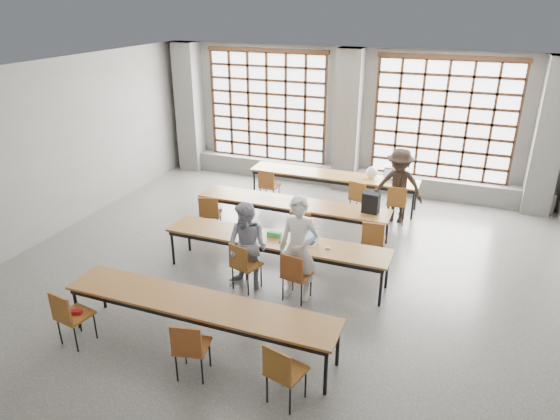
# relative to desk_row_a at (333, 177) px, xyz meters

# --- Properties ---
(floor) EXTENTS (11.00, 11.00, 0.00)m
(floor) POSITION_rel_desk_row_a_xyz_m (0.01, -4.06, -0.66)
(floor) COLOR #494946
(floor) RESTS_ON ground
(ceiling) EXTENTS (11.00, 11.00, 0.00)m
(ceiling) POSITION_rel_desk_row_a_xyz_m (0.01, -4.06, 2.84)
(ceiling) COLOR silver
(ceiling) RESTS_ON floor
(wall_back) EXTENTS (10.00, 0.00, 10.00)m
(wall_back) POSITION_rel_desk_row_a_xyz_m (0.01, 1.44, 1.09)
(wall_back) COLOR slate
(wall_back) RESTS_ON floor
(wall_left) EXTENTS (0.00, 11.00, 11.00)m
(wall_left) POSITION_rel_desk_row_a_xyz_m (-4.99, -4.06, 1.09)
(wall_left) COLOR slate
(wall_left) RESTS_ON floor
(column_left) EXTENTS (0.60, 0.55, 3.50)m
(column_left) POSITION_rel_desk_row_a_xyz_m (-4.49, 1.16, 1.09)
(column_left) COLOR #5D5D5A
(column_left) RESTS_ON floor
(column_mid) EXTENTS (0.60, 0.55, 3.50)m
(column_mid) POSITION_rel_desk_row_a_xyz_m (0.01, 1.16, 1.09)
(column_mid) COLOR #5D5D5A
(column_mid) RESTS_ON floor
(column_right) EXTENTS (0.60, 0.55, 3.50)m
(column_right) POSITION_rel_desk_row_a_xyz_m (4.51, 1.16, 1.09)
(column_right) COLOR #5D5D5A
(column_right) RESTS_ON floor
(window_left) EXTENTS (3.32, 0.12, 3.00)m
(window_left) POSITION_rel_desk_row_a_xyz_m (-2.24, 1.36, 1.24)
(window_left) COLOR white
(window_left) RESTS_ON wall_back
(window_right) EXTENTS (3.32, 0.12, 3.00)m
(window_right) POSITION_rel_desk_row_a_xyz_m (2.26, 1.36, 1.24)
(window_right) COLOR white
(window_right) RESTS_ON wall_back
(sill_ledge) EXTENTS (9.80, 0.35, 0.50)m
(sill_ledge) POSITION_rel_desk_row_a_xyz_m (0.01, 1.24, -0.41)
(sill_ledge) COLOR #5D5D5A
(sill_ledge) RESTS_ON floor
(desk_row_a) EXTENTS (4.00, 0.70, 0.73)m
(desk_row_a) POSITION_rel_desk_row_a_xyz_m (0.00, 0.00, 0.00)
(desk_row_a) COLOR brown
(desk_row_a) RESTS_ON floor
(desk_row_b) EXTENTS (4.00, 0.70, 0.73)m
(desk_row_b) POSITION_rel_desk_row_a_xyz_m (-0.32, -1.97, 0.00)
(desk_row_b) COLOR brown
(desk_row_b) RESTS_ON floor
(desk_row_c) EXTENTS (4.00, 0.70, 0.73)m
(desk_row_c) POSITION_rel_desk_row_a_xyz_m (-0.04, -3.67, 0.00)
(desk_row_c) COLOR brown
(desk_row_c) RESTS_ON floor
(desk_row_d) EXTENTS (4.00, 0.70, 0.73)m
(desk_row_d) POSITION_rel_desk_row_a_xyz_m (-0.31, -5.85, 0.00)
(desk_row_d) COLOR brown
(desk_row_d) RESTS_ON floor
(chair_back_left) EXTENTS (0.44, 0.44, 0.88)m
(chair_back_left) POSITION_rel_desk_row_a_xyz_m (-1.40, -0.63, -0.13)
(chair_back_left) COLOR maroon
(chair_back_left) RESTS_ON floor
(chair_back_mid) EXTENTS (0.51, 0.51, 0.88)m
(chair_back_mid) POSITION_rel_desk_row_a_xyz_m (0.78, -0.63, -0.13)
(chair_back_mid) COLOR brown
(chair_back_mid) RESTS_ON floor
(chair_back_right) EXTENTS (0.44, 0.45, 0.88)m
(chair_back_right) POSITION_rel_desk_row_a_xyz_m (1.60, -0.63, -0.13)
(chair_back_right) COLOR brown
(chair_back_right) RESTS_ON floor
(chair_mid_left) EXTENTS (0.53, 0.53, 0.88)m
(chair_mid_left) POSITION_rel_desk_row_a_xyz_m (-1.90, -2.60, -0.13)
(chair_mid_left) COLOR brown
(chair_mid_left) RESTS_ON floor
(chair_mid_centre) EXTENTS (0.46, 0.47, 0.88)m
(chair_mid_centre) POSITION_rel_desk_row_a_xyz_m (0.08, -2.60, -0.13)
(chair_mid_centre) COLOR brown
(chair_mid_centre) RESTS_ON floor
(chair_mid_right) EXTENTS (0.45, 0.46, 0.88)m
(chair_mid_right) POSITION_rel_desk_row_a_xyz_m (1.48, -2.60, -0.13)
(chair_mid_right) COLOR brown
(chair_mid_right) RESTS_ON floor
(chair_front_left) EXTENTS (0.52, 0.52, 0.88)m
(chair_front_left) POSITION_rel_desk_row_a_xyz_m (-0.36, -4.29, -0.13)
(chair_front_left) COLOR brown
(chair_front_left) RESTS_ON floor
(chair_front_right) EXTENTS (0.48, 0.48, 0.88)m
(chair_front_right) POSITION_rel_desk_row_a_xyz_m (0.55, -4.29, -0.13)
(chair_front_right) COLOR brown
(chair_front_right) RESTS_ON floor
(chair_near_left) EXTENTS (0.48, 0.48, 0.88)m
(chair_near_left) POSITION_rel_desk_row_a_xyz_m (-2.03, -6.48, -0.13)
(chair_near_left) COLOR brown
(chair_near_left) RESTS_ON floor
(chair_near_mid) EXTENTS (0.50, 0.50, 0.88)m
(chair_near_mid) POSITION_rel_desk_row_a_xyz_m (-0.10, -6.48, -0.13)
(chair_near_mid) COLOR brown
(chair_near_mid) RESTS_ON floor
(chair_near_right) EXTENTS (0.51, 0.51, 0.88)m
(chair_near_right) POSITION_rel_desk_row_a_xyz_m (1.17, -6.48, -0.13)
(chair_near_right) COLOR brown
(chair_near_right) RESTS_ON floor
(student_male) EXTENTS (0.66, 0.44, 1.79)m
(student_male) POSITION_rel_desk_row_a_xyz_m (0.56, -4.17, 0.23)
(student_male) COLOR silver
(student_male) RESTS_ON floor
(student_female) EXTENTS (0.83, 0.70, 1.54)m
(student_female) POSITION_rel_desk_row_a_xyz_m (-0.34, -4.17, 0.10)
(student_female) COLOR #172047
(student_female) RESTS_ON floor
(student_back) EXTENTS (1.11, 0.69, 1.66)m
(student_back) POSITION_rel_desk_row_a_xyz_m (1.60, -0.50, 0.16)
(student_back) COLOR black
(student_back) RESTS_ON floor
(laptop_front) EXTENTS (0.38, 0.33, 0.26)m
(laptop_front) POSITION_rel_desk_row_a_xyz_m (0.52, -3.56, 0.13)
(laptop_front) COLOR silver
(laptop_front) RESTS_ON desk_row_c
(laptop_back) EXTENTS (0.39, 0.34, 0.26)m
(laptop_back) POSITION_rel_desk_row_a_xyz_m (1.34, 0.11, 0.13)
(laptop_back) COLOR #B3B3B8
(laptop_back) RESTS_ON desk_row_a
(mouse) EXTENTS (0.11, 0.09, 0.04)m
(mouse) POSITION_rel_desk_row_a_xyz_m (0.91, -3.69, 0.08)
(mouse) COLOR silver
(mouse) RESTS_ON desk_row_c
(green_box) EXTENTS (0.25, 0.10, 0.09)m
(green_box) POSITION_rel_desk_row_a_xyz_m (-0.09, -3.59, 0.11)
(green_box) COLOR green
(green_box) RESTS_ON desk_row_c
(phone) EXTENTS (0.13, 0.06, 0.01)m
(phone) POSITION_rel_desk_row_a_xyz_m (0.14, -3.77, 0.07)
(phone) COLOR black
(phone) RESTS_ON desk_row_c
(paper_sheet_a) EXTENTS (0.34, 0.27, 0.00)m
(paper_sheet_a) POSITION_rel_desk_row_a_xyz_m (-0.92, -1.92, 0.07)
(paper_sheet_a) COLOR white
(paper_sheet_a) RESTS_ON desk_row_b
(paper_sheet_c) EXTENTS (0.35, 0.30, 0.00)m
(paper_sheet_c) POSITION_rel_desk_row_a_xyz_m (-0.22, -1.97, 0.07)
(paper_sheet_c) COLOR white
(paper_sheet_c) RESTS_ON desk_row_b
(backpack) EXTENTS (0.34, 0.24, 0.40)m
(backpack) POSITION_rel_desk_row_a_xyz_m (1.28, -1.92, 0.27)
(backpack) COLOR black
(backpack) RESTS_ON desk_row_b
(plastic_bag) EXTENTS (0.28, 0.23, 0.29)m
(plastic_bag) POSITION_rel_desk_row_a_xyz_m (0.90, 0.05, 0.21)
(plastic_bag) COLOR white
(plastic_bag) RESTS_ON desk_row_a
(red_pouch) EXTENTS (0.22, 0.15, 0.06)m
(red_pouch) POSITION_rel_desk_row_a_xyz_m (-2.01, -6.40, -0.16)
(red_pouch) COLOR #9F1316
(red_pouch) RESTS_ON chair_near_left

